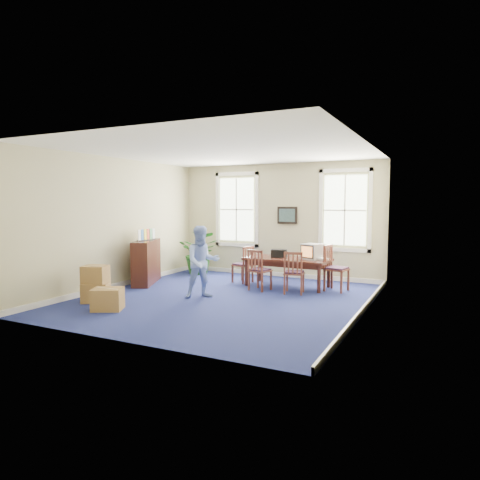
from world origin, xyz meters
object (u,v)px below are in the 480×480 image
at_px(conference_table, 287,272).
at_px(chair_near_left, 260,270).
at_px(credenza, 146,261).
at_px(man, 202,262).
at_px(potted_plant, 200,252).
at_px(crt_tv, 312,252).
at_px(cardboard_boxes, 106,283).

xyz_separation_m(conference_table, chair_near_left, (-0.43, -0.72, 0.14)).
bearing_deg(credenza, chair_near_left, -15.10).
relative_size(conference_table, credenza, 1.43).
distance_m(conference_table, credenza, 3.66).
height_order(man, potted_plant, man).
bearing_deg(man, crt_tv, 3.89).
bearing_deg(conference_table, credenza, -158.14).
bearing_deg(chair_near_left, potted_plant, -17.65).
relative_size(crt_tv, potted_plant, 0.36).
bearing_deg(chair_near_left, crt_tv, -132.78).
bearing_deg(man, conference_table, 14.27).
bearing_deg(cardboard_boxes, man, 37.89).
bearing_deg(potted_plant, crt_tv, -9.95).
bearing_deg(conference_table, crt_tv, 7.01).
distance_m(crt_tv, cardboard_boxes, 4.85).
relative_size(chair_near_left, credenza, 0.67).
relative_size(man, cardboard_boxes, 1.12).
bearing_deg(chair_near_left, man, 68.86).
bearing_deg(cardboard_boxes, chair_near_left, 46.39).
xyz_separation_m(crt_tv, cardboard_boxes, (-3.49, -3.33, -0.50)).
bearing_deg(crt_tv, potted_plant, -169.14).
relative_size(conference_table, potted_plant, 1.66).
height_order(conference_table, chair_near_left, chair_near_left).
bearing_deg(cardboard_boxes, potted_plant, 91.40).
bearing_deg(credenza, conference_table, -5.00).
bearing_deg(potted_plant, credenza, -104.45).
bearing_deg(crt_tv, credenza, -142.10).
height_order(crt_tv, cardboard_boxes, crt_tv).
xyz_separation_m(conference_table, cardboard_boxes, (-2.87, -3.28, 0.05)).
bearing_deg(potted_plant, cardboard_boxes, -88.60).
height_order(crt_tv, potted_plant, potted_plant).
distance_m(conference_table, cardboard_boxes, 4.36).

